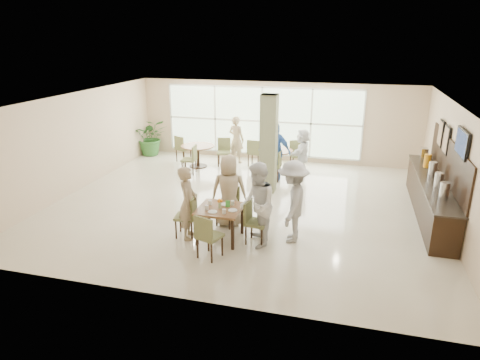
% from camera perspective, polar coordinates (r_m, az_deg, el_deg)
% --- Properties ---
extents(ground, '(10.00, 10.00, 0.00)m').
position_cam_1_polar(ground, '(11.55, 0.57, -3.23)').
color(ground, beige).
rests_on(ground, ground).
extents(room_shell, '(10.00, 10.00, 10.00)m').
position_cam_1_polar(room_shell, '(11.03, 0.60, 5.00)').
color(room_shell, white).
rests_on(room_shell, ground).
extents(window_bank, '(7.00, 0.04, 7.00)m').
position_cam_1_polar(window_bank, '(15.45, 2.92, 7.83)').
color(window_bank, silver).
rests_on(window_bank, ground).
extents(column, '(0.45, 0.45, 2.80)m').
position_cam_1_polar(column, '(12.15, 3.84, 4.79)').
color(column, '#656A4A').
rests_on(column, ground).
extents(main_table, '(0.95, 0.95, 0.75)m').
position_cam_1_polar(main_table, '(9.39, -2.69, -4.27)').
color(main_table, brown).
rests_on(main_table, ground).
extents(round_table_left, '(1.15, 1.15, 0.75)m').
position_cam_1_polar(round_table_left, '(14.76, -5.64, 3.99)').
color(round_table_left, brown).
rests_on(round_table_left, ground).
extents(round_table_right, '(1.10, 1.10, 0.75)m').
position_cam_1_polar(round_table_right, '(14.16, 4.80, 3.34)').
color(round_table_right, brown).
rests_on(round_table_right, ground).
extents(chairs_main_table, '(2.12, 2.15, 0.95)m').
position_cam_1_polar(chairs_main_table, '(9.45, -2.72, -5.32)').
color(chairs_main_table, brown).
rests_on(chairs_main_table, ground).
extents(chairs_table_left, '(2.12, 1.84, 0.95)m').
position_cam_1_polar(chairs_table_left, '(14.76, -5.53, 3.56)').
color(chairs_table_left, brown).
rests_on(chairs_table_left, ground).
extents(chairs_table_right, '(2.00, 1.93, 0.95)m').
position_cam_1_polar(chairs_table_right, '(14.23, 4.70, 3.00)').
color(chairs_table_right, brown).
rests_on(chairs_table_right, ground).
extents(tabletop_clutter, '(0.72, 0.68, 0.21)m').
position_cam_1_polar(tabletop_clutter, '(9.31, -2.60, -3.45)').
color(tabletop_clutter, white).
rests_on(tabletop_clutter, main_table).
extents(buffet_counter, '(0.64, 4.70, 1.95)m').
position_cam_1_polar(buffet_counter, '(11.70, 24.15, -1.76)').
color(buffet_counter, black).
rests_on(buffet_counter, ground).
extents(wall_tv, '(0.06, 1.00, 0.58)m').
position_cam_1_polar(wall_tv, '(10.28, 27.50, 4.40)').
color(wall_tv, black).
rests_on(wall_tv, ground).
extents(framed_art_a, '(0.05, 0.55, 0.70)m').
position_cam_1_polar(framed_art_a, '(11.87, 25.82, 4.84)').
color(framed_art_a, black).
rests_on(framed_art_a, ground).
extents(framed_art_b, '(0.05, 0.55, 0.70)m').
position_cam_1_polar(framed_art_b, '(12.64, 25.21, 5.68)').
color(framed_art_b, black).
rests_on(framed_art_b, ground).
extents(potted_plant, '(1.64, 1.64, 1.38)m').
position_cam_1_polar(potted_plant, '(16.50, -11.79, 5.64)').
color(potted_plant, '#2D6327').
rests_on(potted_plant, ground).
extents(teen_left, '(0.51, 0.67, 1.66)m').
position_cam_1_polar(teen_left, '(9.47, -6.96, -3.05)').
color(teen_left, tan).
rests_on(teen_left, ground).
extents(teen_far, '(0.91, 0.61, 1.73)m').
position_cam_1_polar(teen_far, '(10.04, -1.47, -1.43)').
color(teen_far, tan).
rests_on(teen_far, ground).
extents(teen_right, '(0.97, 1.08, 1.84)m').
position_cam_1_polar(teen_right, '(9.05, 2.30, -3.36)').
color(teen_right, white).
rests_on(teen_right, ground).
extents(teen_standing, '(0.70, 1.20, 1.83)m').
position_cam_1_polar(teen_standing, '(9.31, 7.03, -2.89)').
color(teen_standing, '#A0A0A2').
rests_on(teen_standing, ground).
extents(adult_a, '(1.18, 0.85, 1.83)m').
position_cam_1_polar(adult_a, '(13.30, 4.60, 3.84)').
color(adult_a, '#3D6CB7').
rests_on(adult_a, ground).
extents(adult_b, '(0.77, 1.46, 1.50)m').
position_cam_1_polar(adult_b, '(13.96, 8.32, 3.73)').
color(adult_b, white).
rests_on(adult_b, ground).
extents(adult_standing, '(0.70, 0.58, 1.66)m').
position_cam_1_polar(adult_standing, '(15.14, -0.48, 5.43)').
color(adult_standing, tan).
rests_on(adult_standing, ground).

